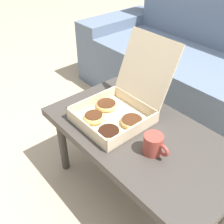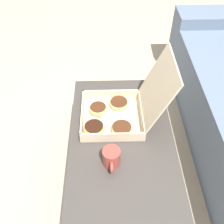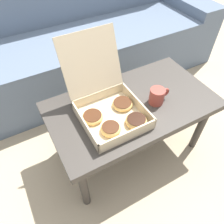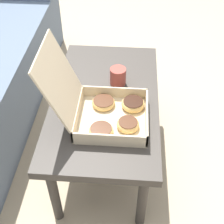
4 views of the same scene
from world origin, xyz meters
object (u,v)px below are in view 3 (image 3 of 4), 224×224
Objects in this scene: coffee_table at (132,109)px; coffee_mug at (157,96)px; couch at (72,45)px; pastry_box at (110,106)px.

coffee_table is 0.16m from coffee_mug.
couch is 2.71× the size of coffee_table.
coffee_table is 7.62× the size of coffee_mug.
coffee_mug is (0.26, -0.04, -0.01)m from pastry_box.
pastry_box is at bearing -174.49° from coffee_table.
coffee_mug is (0.12, -0.97, 0.16)m from couch.
coffee_mug reaches higher than coffee_table.
couch is at bearing 81.17° from pastry_box.
pastry_box is (-0.14, -0.93, 0.17)m from couch.
pastry_box is 0.27m from coffee_mug.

